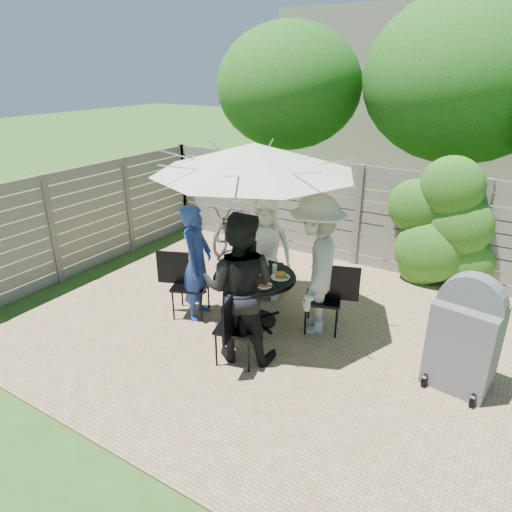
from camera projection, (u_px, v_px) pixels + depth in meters
The scene contains 24 objects.
backyard_envelope at pixel (454, 95), 13.16m from camera, with size 60.00×60.00×5.00m.
patio_table at pixel (255, 290), 6.36m from camera, with size 1.44×1.44×0.74m.
umbrella at pixel (254, 158), 5.66m from camera, with size 3.33×3.33×2.54m.
chair_back at pixel (268, 277), 7.33m from camera, with size 0.54×0.69×0.90m.
person_back at pixel (266, 249), 7.00m from camera, with size 0.79×0.52×1.62m, color white.
chair_left at pixel (190, 297), 6.64m from camera, with size 0.76×0.62×0.99m.
person_left at pixel (197, 263), 6.40m from camera, with size 0.62×0.40×1.69m, color #233997.
chair_front at pixel (237, 341), 5.58m from camera, with size 0.58×0.76×0.99m.
person_front at pixel (240, 288), 5.45m from camera, with size 0.93×0.72×1.90m, color black.
chair_right at pixel (323, 311), 6.26m from camera, with size 0.75×0.60×0.98m.
person_right at pixel (316, 266), 6.03m from camera, with size 1.25×0.72×1.93m, color #AEAEA9.
plate_back at pixel (260, 263), 6.59m from camera, with size 0.26×0.26×0.06m.
plate_left at pixel (229, 271), 6.34m from camera, with size 0.26×0.26×0.06m.
plate_front at pixel (249, 285), 5.94m from camera, with size 0.26×0.26×0.06m.
plate_right at pixel (280, 276), 6.20m from camera, with size 0.26×0.26×0.06m.
plate_extra at pixel (263, 284), 5.96m from camera, with size 0.24×0.24×0.06m.
glass_back at pixel (251, 263), 6.51m from camera, with size 0.07×0.07×0.14m, color silver.
glass_left at pixel (234, 272), 6.21m from camera, with size 0.07×0.07×0.14m, color silver.
glass_front at pixel (258, 279), 6.00m from camera, with size 0.07×0.07×0.14m, color silver.
glass_right at pixel (275, 269), 6.29m from camera, with size 0.07×0.07×0.14m, color silver.
syrup_jug at pixel (251, 268), 6.30m from camera, with size 0.09×0.09×0.16m, color #59280C.
coffee_cup at pixel (265, 266), 6.43m from camera, with size 0.08×0.08×0.12m, color #C6B293.
bicycle at pixel (234, 224), 9.15m from camera, with size 0.63×1.81×0.95m, color #333338.
bbq_grill at pixel (465, 337), 5.03m from camera, with size 0.75×0.62×1.40m.
Camera 1 is at (2.52, -4.56, 3.41)m, focal length 32.00 mm.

